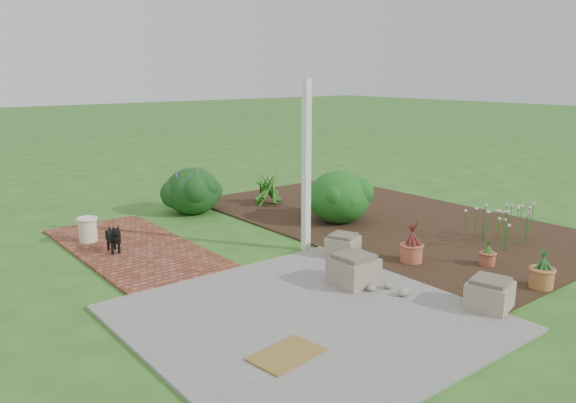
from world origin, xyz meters
TOP-DOWN VIEW (x-y plane):
  - ground at (0.00, 0.00)m, footprint 80.00×80.00m
  - concrete_patio at (-1.25, -1.75)m, footprint 3.50×3.50m
  - brick_path at (-1.70, 1.75)m, footprint 1.60×3.50m
  - garden_bed at (2.50, 0.50)m, footprint 4.00×7.00m
  - veranda_post at (0.30, 0.10)m, footprint 0.10×0.10m
  - stone_trough_near at (0.48, -2.83)m, footprint 0.53×0.53m
  - stone_trough_mid at (-0.19, -1.38)m, footprint 0.50×0.50m
  - stone_trough_far at (0.48, -0.50)m, footprint 0.52×0.52m
  - coir_doormat at (-1.94, -2.28)m, footprint 0.72×0.52m
  - black_dog at (-2.02, 1.64)m, footprint 0.17×0.46m
  - cream_ceramic_urn at (-2.13, 2.42)m, footprint 0.29×0.29m
  - evergreen_shrub at (1.74, 0.91)m, footprint 1.16×1.16m
  - agapanthus_clump_back at (2.14, 1.39)m, footprint 1.08×1.08m
  - agapanthus_clump_front at (1.54, 2.77)m, footprint 1.00×1.00m
  - pink_flower_patch at (2.86, -1.48)m, footprint 1.12×1.12m
  - terracotta_pot_bronze at (1.06, -1.26)m, footprint 0.37×0.37m
  - terracotta_pot_small_left at (1.75, -2.00)m, footprint 0.27×0.27m
  - terracotta_pot_small_right at (1.53, -2.87)m, footprint 0.37×0.37m
  - purple_flowering_bush at (0.10, 3.14)m, footprint 1.33×1.33m

SIDE VIEW (x-z plane):
  - ground at x=0.00m, z-range 0.00..0.00m
  - garden_bed at x=2.50m, z-range 0.00..0.03m
  - concrete_patio at x=-1.25m, z-range 0.00..0.04m
  - brick_path at x=-1.70m, z-range 0.00..0.04m
  - coir_doormat at x=-1.94m, z-range 0.04..0.06m
  - terracotta_pot_small_left at x=1.75m, z-range 0.03..0.20m
  - terracotta_pot_small_right at x=1.53m, z-range 0.03..0.27m
  - terracotta_pot_bronze at x=1.06m, z-range 0.03..0.27m
  - stone_trough_far at x=0.48m, z-range 0.04..0.31m
  - stone_trough_near at x=0.48m, z-range 0.04..0.33m
  - stone_trough_mid at x=-0.19m, z-range 0.04..0.37m
  - cream_ceramic_urn at x=-2.13m, z-range 0.04..0.41m
  - black_dog at x=-2.02m, z-range 0.08..0.48m
  - pink_flower_patch at x=2.86m, z-range 0.03..0.62m
  - agapanthus_clump_front at x=1.54m, z-range 0.03..0.77m
  - purple_flowering_bush at x=0.10m, z-range 0.00..0.88m
  - agapanthus_clump_back at x=2.14m, z-range 0.03..0.86m
  - evergreen_shrub at x=1.74m, z-range 0.03..0.95m
  - veranda_post at x=0.30m, z-range 0.00..2.50m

